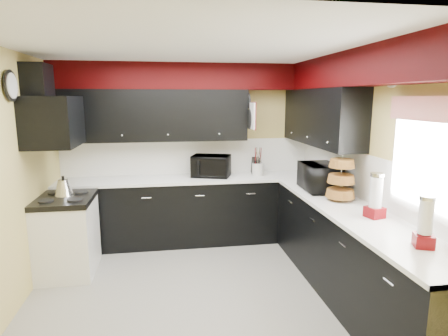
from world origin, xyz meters
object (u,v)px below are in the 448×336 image
microwave (320,177)px  utensil_crock (258,169)px  knife_block (256,166)px  toaster_oven (211,166)px  kettle (64,188)px

microwave → utensil_crock: 1.10m
utensil_crock → knife_block: 0.09m
toaster_oven → knife_block: size_ratio=2.19×
utensil_crock → kettle: size_ratio=0.84×
toaster_oven → microwave: microwave is taller
microwave → utensil_crock: (-0.52, 0.97, -0.07)m
knife_block → toaster_oven: bearing=-175.0°
utensil_crock → knife_block: bearing=95.4°
microwave → kettle: bearing=86.3°
utensil_crock → kettle: bearing=-165.0°
knife_block → kettle: knife_block is taller
microwave → kettle: size_ratio=2.81×
toaster_oven → kettle: size_ratio=2.53×
utensil_crock → kettle: (-2.48, -0.66, -0.01)m
toaster_oven → knife_block: bearing=23.3°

